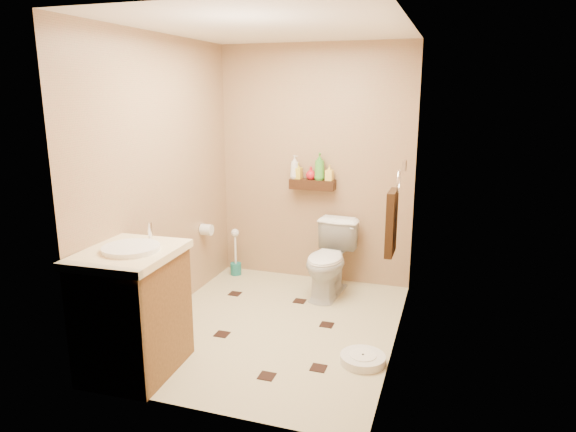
% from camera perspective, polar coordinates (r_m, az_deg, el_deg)
% --- Properties ---
extents(ground, '(2.50, 2.50, 0.00)m').
position_cam_1_polar(ground, '(4.44, -1.56, -12.16)').
color(ground, '#BFB38C').
rests_on(ground, ground).
extents(wall_back, '(2.00, 0.04, 2.40)m').
position_cam_1_polar(wall_back, '(5.24, 2.99, 5.61)').
color(wall_back, '#9F7F5B').
rests_on(wall_back, ground).
extents(wall_front, '(2.00, 0.04, 2.40)m').
position_cam_1_polar(wall_front, '(2.95, -9.94, -1.02)').
color(wall_front, '#9F7F5B').
rests_on(wall_front, ground).
extents(wall_left, '(0.04, 2.50, 2.40)m').
position_cam_1_polar(wall_left, '(4.50, -13.77, 3.88)').
color(wall_left, '#9F7F5B').
rests_on(wall_left, ground).
extents(wall_right, '(0.04, 2.50, 2.40)m').
position_cam_1_polar(wall_right, '(3.85, 12.50, 2.32)').
color(wall_right, '#9F7F5B').
rests_on(wall_right, ground).
extents(ceiling, '(2.00, 2.50, 0.02)m').
position_cam_1_polar(ceiling, '(4.02, -1.80, 20.30)').
color(ceiling, white).
rests_on(ceiling, wall_back).
extents(wall_shelf, '(0.46, 0.14, 0.10)m').
position_cam_1_polar(wall_shelf, '(5.19, 2.73, 3.53)').
color(wall_shelf, '#381F0F').
rests_on(wall_shelf, wall_back).
extents(floor_accents, '(1.25, 1.44, 0.01)m').
position_cam_1_polar(floor_accents, '(4.39, -1.23, -12.45)').
color(floor_accents, black).
rests_on(floor_accents, ground).
extents(toilet, '(0.45, 0.73, 0.71)m').
position_cam_1_polar(toilet, '(4.98, 4.62, -4.86)').
color(toilet, white).
rests_on(toilet, ground).
extents(vanity, '(0.63, 0.75, 1.03)m').
position_cam_1_polar(vanity, '(3.78, -16.83, -9.91)').
color(vanity, brown).
rests_on(vanity, ground).
extents(bathroom_scale, '(0.33, 0.33, 0.07)m').
position_cam_1_polar(bathroom_scale, '(3.93, 8.31, -15.43)').
color(bathroom_scale, white).
rests_on(bathroom_scale, ground).
extents(toilet_brush, '(0.12, 0.12, 0.51)m').
position_cam_1_polar(toilet_brush, '(5.58, -5.84, -4.73)').
color(toilet_brush, '#1B6F6B').
rests_on(toilet_brush, ground).
extents(towel_ring, '(0.12, 0.30, 0.76)m').
position_cam_1_polar(towel_ring, '(4.15, 11.49, -0.40)').
color(towel_ring, silver).
rests_on(towel_ring, wall_right).
extents(toilet_paper, '(0.12, 0.11, 0.12)m').
position_cam_1_polar(toilet_paper, '(5.15, -9.04, -1.51)').
color(toilet_paper, white).
rests_on(toilet_paper, wall_left).
extents(bottle_a, '(0.12, 0.12, 0.24)m').
position_cam_1_polar(bottle_a, '(5.22, 0.74, 5.47)').
color(bottle_a, silver).
rests_on(bottle_a, wall_shelf).
extents(bottle_b, '(0.08, 0.08, 0.17)m').
position_cam_1_polar(bottle_b, '(5.21, 1.12, 5.07)').
color(bottle_b, gold).
rests_on(bottle_b, wall_shelf).
extents(bottle_c, '(0.14, 0.14, 0.13)m').
position_cam_1_polar(bottle_c, '(5.18, 2.56, 4.80)').
color(bottle_c, red).
rests_on(bottle_c, wall_shelf).
extents(bottle_d, '(0.13, 0.13, 0.27)m').
position_cam_1_polar(bottle_d, '(5.15, 3.53, 5.53)').
color(bottle_d, green).
rests_on(bottle_d, wall_shelf).
extents(bottle_e, '(0.08, 0.08, 0.16)m').
position_cam_1_polar(bottle_e, '(5.13, 4.61, 4.83)').
color(bottle_e, '#F8D052').
rests_on(bottle_e, wall_shelf).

